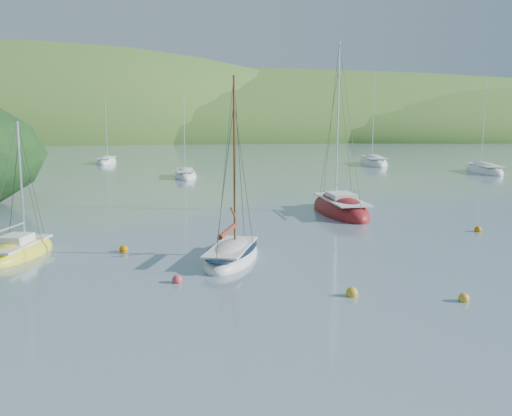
{
  "coord_description": "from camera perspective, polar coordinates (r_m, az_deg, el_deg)",
  "views": [
    {
      "loc": [
        -5.05,
        -21.52,
        6.94
      ],
      "look_at": [
        -1.69,
        8.0,
        2.08
      ],
      "focal_mm": 40.0,
      "sensor_mm": 36.0,
      "label": 1
    }
  ],
  "objects": [
    {
      "name": "distant_sloop_b",
      "position": [
        82.2,
        11.68,
        4.4
      ],
      "size": [
        4.39,
        9.77,
        13.47
      ],
      "rotation": [
        0.0,
        0.0,
        -0.12
      ],
      "color": "silver",
      "rests_on": "ground"
    },
    {
      "name": "daysailer_white",
      "position": [
        27.76,
        -2.46,
        -4.73
      ],
      "size": [
        3.99,
        6.54,
        9.45
      ],
      "rotation": [
        0.0,
        0.0,
        -0.3
      ],
      "color": "silver",
      "rests_on": "ground"
    },
    {
      "name": "distant_sloop_a",
      "position": [
        64.77,
        -7.09,
        3.22
      ],
      "size": [
        2.72,
        7.15,
        10.1
      ],
      "rotation": [
        0.0,
        0.0,
        0.03
      ],
      "color": "silver",
      "rests_on": "ground"
    },
    {
      "name": "distant_sloop_c",
      "position": [
        85.73,
        -14.72,
        4.46
      ],
      "size": [
        2.78,
        7.21,
        10.16
      ],
      "rotation": [
        0.0,
        0.0,
        -0.04
      ],
      "color": "silver",
      "rests_on": "ground"
    },
    {
      "name": "distant_sloop_d",
      "position": [
        74.67,
        21.85,
        3.44
      ],
      "size": [
        3.71,
        8.68,
        12.06
      ],
      "rotation": [
        0.0,
        0.0,
        -0.09
      ],
      "color": "silver",
      "rests_on": "ground"
    },
    {
      "name": "sailboat_yellow",
      "position": [
        30.83,
        -22.65,
        -4.12
      ],
      "size": [
        3.42,
        5.83,
        7.26
      ],
      "rotation": [
        0.0,
        0.0,
        -0.24
      ],
      "color": "yellow",
      "rests_on": "ground"
    },
    {
      "name": "mooring_buoys",
      "position": [
        26.25,
        5.39,
        -5.81
      ],
      "size": [
        21.06,
        12.73,
        0.47
      ],
      "color": "gold",
      "rests_on": "ground"
    },
    {
      "name": "shoreline_hills",
      "position": [
        194.12,
        -7.92,
        7.15
      ],
      "size": [
        690.0,
        135.0,
        56.0
      ],
      "color": "#346A28",
      "rests_on": "ground"
    },
    {
      "name": "ground",
      "position": [
        23.17,
        6.46,
        -8.2
      ],
      "size": [
        700.0,
        700.0,
        0.0
      ],
      "primitive_type": "plane",
      "color": "slate",
      "rests_on": "ground"
    },
    {
      "name": "sloop_red",
      "position": [
        41.13,
        8.42,
        -0.19
      ],
      "size": [
        3.51,
        8.96,
        13.03
      ],
      "rotation": [
        0.0,
        0.0,
        0.06
      ],
      "color": "maroon",
      "rests_on": "ground"
    }
  ]
}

